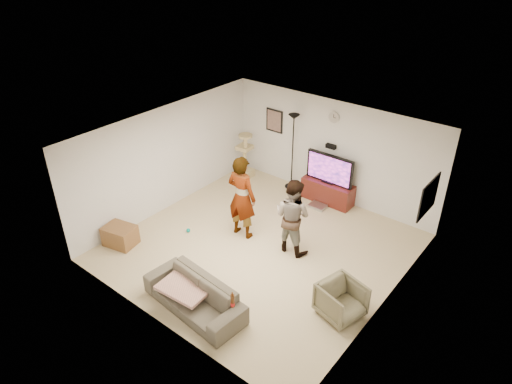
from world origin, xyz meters
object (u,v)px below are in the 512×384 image
Objects in this scene: floor_lamp at (292,152)px; person_left at (242,197)px; tv_stand at (328,192)px; tv at (330,169)px; armchair at (341,300)px; cat_tree at (245,155)px; beer_bottle at (233,301)px; person_right at (292,216)px; sofa at (194,296)px; side_table at (120,236)px.

floor_lamp is 2.45m from person_left.
floor_lamp is at bearing 177.68° from tv_stand.
armchair is (2.16, -3.18, -0.57)m from tv.
tv_stand is 1.02× the size of cat_tree.
floor_lamp is 5.14m from beer_bottle.
person_right is (0.41, -2.15, 0.55)m from tv_stand.
floor_lamp is 1.21× the size of person_right.
tv_stand is 0.79× the size of person_right.
sofa is at bearing 180.00° from beer_bottle.
person_right is 3.67m from side_table.
person_left is (0.37, -2.42, -0.05)m from floor_lamp.
person_right is at bearing -79.17° from tv.
tv is at bearing -78.84° from person_right.
cat_tree is 5.05m from sofa.
armchair is (3.27, -3.22, -0.67)m from floor_lamp.
sofa is 3.05× the size of side_table.
person_right is (0.41, -2.15, -0.08)m from tv.
tv_stand is 2.26m from person_right.
tv_stand is 0.63m from tv.
beer_bottle is at bearing -66.02° from floor_lamp.
cat_tree reaches higher than beer_bottle.
floor_lamp reaches higher than cat_tree.
beer_bottle is (0.98, -4.64, -0.20)m from tv.
person_left is at bearing -107.26° from tv_stand.
side_table is at bearing -108.15° from floor_lamp.
beer_bottle is (2.08, -4.69, -0.29)m from floor_lamp.
floor_lamp is (-1.11, 0.04, 0.72)m from tv_stand.
beer_bottle is 0.39× the size of side_table.
person_left is at bearing 127.06° from beer_bottle.
floor_lamp reaches higher than side_table.
floor_lamp is at bearing 71.85° from side_table.
cat_tree reaches higher than sofa.
person_left is 0.95× the size of sofa.
tv reaches higher than sofa.
beer_bottle is at bearing 103.08° from person_right.
cat_tree is at bearing -54.43° from person_left.
person_right reaches higher than armchair.
tv_stand is at bearing 0.00° from tv.
floor_lamp is 3.07× the size of side_table.
person_left is (1.68, -2.11, 0.31)m from cat_tree.
sofa is 2.62m from side_table.
beer_bottle is (3.39, -4.38, 0.07)m from cat_tree.
side_table is (-0.10, -4.01, -0.42)m from cat_tree.
tv_stand is 2.57m from person_left.
sofa is 7.90× the size of beer_bottle.
sofa is at bearing -89.17° from tv.
person_right is (2.83, -1.89, 0.19)m from cat_tree.
tv is 1.69× the size of armchair.
tv_stand is 3.84m from armchair.
person_left is 2.91× the size of side_table.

